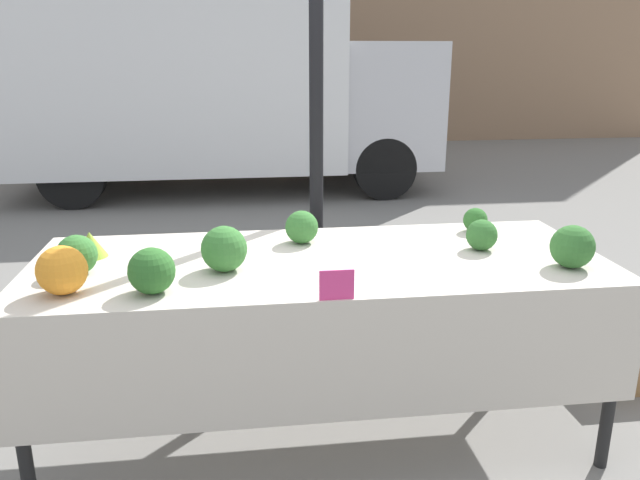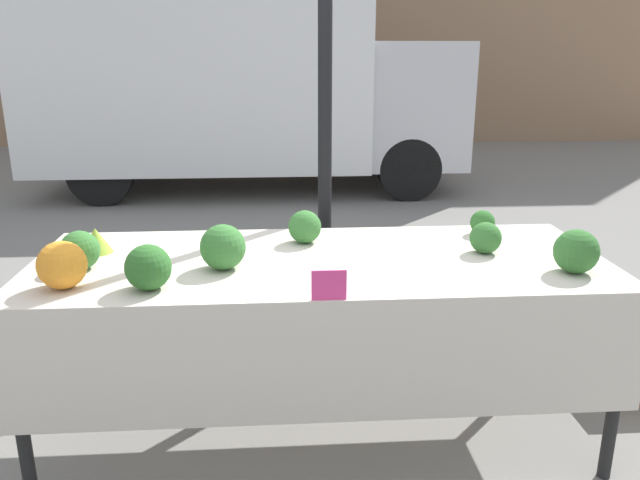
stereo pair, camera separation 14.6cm
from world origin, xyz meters
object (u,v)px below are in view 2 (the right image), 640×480
orange_cauliflower (62,265)px  produce_crate (638,368)px  parked_truck (236,86)px  price_sign (328,285)px

orange_cauliflower → produce_crate: orange_cauliflower is taller
orange_cauliflower → parked_truck: bearing=86.7°
parked_truck → price_sign: size_ratio=40.93×
orange_cauliflower → produce_crate: bearing=10.8°
price_sign → produce_crate: bearing=22.5°
orange_cauliflower → produce_crate: 2.68m
parked_truck → produce_crate: size_ratio=11.26×
orange_cauliflower → price_sign: bearing=-10.7°
parked_truck → price_sign: bearing=-83.7°
parked_truck → price_sign: (0.62, -5.63, -0.36)m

